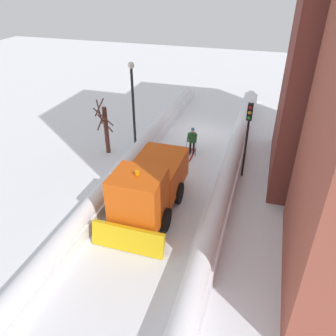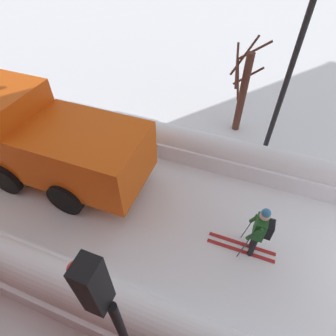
{
  "view_description": "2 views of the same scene",
  "coord_description": "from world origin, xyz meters",
  "px_view_note": "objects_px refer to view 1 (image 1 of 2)",
  "views": [
    {
      "loc": [
        -4.34,
        21.86,
        10.28
      ],
      "look_at": [
        0.06,
        7.73,
        1.41
      ],
      "focal_mm": 35.68,
      "sensor_mm": 36.0,
      "label": 1
    },
    {
      "loc": [
        -4.33,
        4.02,
        6.79
      ],
      "look_at": [
        0.35,
        5.81,
        1.74
      ],
      "focal_mm": 29.45,
      "sensor_mm": 36.0,
      "label": 2
    }
  ],
  "objects_px": {
    "plow_truck": "(149,186)",
    "street_lamp": "(133,96)",
    "bare_tree_near": "(106,128)",
    "traffic_light_pole": "(248,127)",
    "skier": "(192,139)"
  },
  "relations": [
    {
      "from": "plow_truck",
      "to": "street_lamp",
      "type": "bearing_deg",
      "value": -62.0
    },
    {
      "from": "street_lamp",
      "to": "bare_tree_near",
      "type": "height_order",
      "value": "street_lamp"
    },
    {
      "from": "traffic_light_pole",
      "to": "skier",
      "type": "bearing_deg",
      "value": -28.51
    },
    {
      "from": "traffic_light_pole",
      "to": "bare_tree_near",
      "type": "height_order",
      "value": "traffic_light_pole"
    },
    {
      "from": "street_lamp",
      "to": "bare_tree_near",
      "type": "xyz_separation_m",
      "value": [
        1.42,
        1.26,
        -1.81
      ]
    },
    {
      "from": "plow_truck",
      "to": "bare_tree_near",
      "type": "height_order",
      "value": "bare_tree_near"
    },
    {
      "from": "plow_truck",
      "to": "skier",
      "type": "height_order",
      "value": "plow_truck"
    },
    {
      "from": "skier",
      "to": "street_lamp",
      "type": "bearing_deg",
      "value": 3.07
    },
    {
      "from": "bare_tree_near",
      "to": "traffic_light_pole",
      "type": "bearing_deg",
      "value": 177.45
    },
    {
      "from": "street_lamp",
      "to": "bare_tree_near",
      "type": "distance_m",
      "value": 2.62
    },
    {
      "from": "traffic_light_pole",
      "to": "street_lamp",
      "type": "bearing_deg",
      "value": -12.78
    },
    {
      "from": "bare_tree_near",
      "to": "street_lamp",
      "type": "bearing_deg",
      "value": -138.45
    },
    {
      "from": "traffic_light_pole",
      "to": "bare_tree_near",
      "type": "bearing_deg",
      "value": -2.55
    },
    {
      "from": "skier",
      "to": "street_lamp",
      "type": "xyz_separation_m",
      "value": [
        3.83,
        0.21,
        2.51
      ]
    },
    {
      "from": "traffic_light_pole",
      "to": "plow_truck",
      "type": "bearing_deg",
      "value": 49.19
    }
  ]
}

